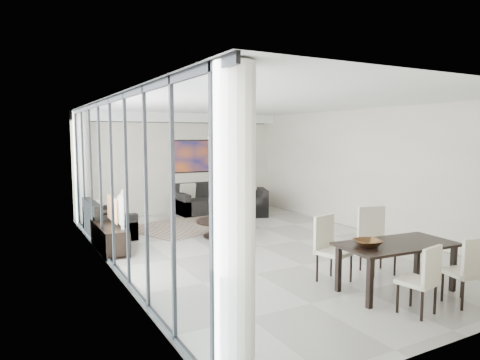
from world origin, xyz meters
TOP-DOWN VIEW (x-y plane):
  - room_shell at (0.46, 0.00)m, footprint 6.00×9.00m
  - window_wall at (-2.86, 0.00)m, footprint 0.37×8.95m
  - soffit at (0.00, 4.30)m, footprint 5.98×0.40m
  - painting at (0.50, 4.47)m, footprint 1.68×0.04m
  - chandelier at (0.30, 2.50)m, footprint 0.66×0.66m
  - rug at (-0.58, 2.60)m, footprint 3.18×2.81m
  - coffee_table at (-0.35, 1.17)m, footprint 1.08×1.08m
  - bowl_coffee at (-0.35, 1.13)m, footprint 0.25×0.25m
  - sofa_main at (0.94, 4.07)m, footprint 2.39×0.98m
  - loveseat at (-2.55, 2.51)m, footprint 0.91×1.61m
  - armchair at (1.59, 3.04)m, footprint 1.12×1.14m
  - side_table at (-2.65, 2.37)m, footprint 0.42×0.42m
  - tv_console at (-2.76, 1.25)m, footprint 0.45×1.60m
  - television at (-2.60, 1.23)m, footprint 0.41×1.10m
  - dining_table at (0.42, -3.10)m, footprint 1.80×1.01m
  - dining_chair_sw at (0.04, -3.87)m, footprint 0.49×0.49m
  - dining_chair_se at (0.81, -3.96)m, footprint 0.51×0.51m
  - dining_chair_nw at (-0.12, -2.26)m, footprint 0.57×0.57m
  - dining_chair_ne at (0.85, -2.27)m, footprint 0.60×0.60m
  - bowl_dining at (-0.08, -3.03)m, footprint 0.45×0.45m

SIDE VIEW (x-z plane):
  - rug at x=-0.58m, z-range 0.00..0.01m
  - coffee_table at x=-0.35m, z-range 0.02..0.40m
  - tv_console at x=-2.76m, z-range 0.00..0.50m
  - armchair at x=1.59m, z-range -0.12..0.64m
  - loveseat at x=-2.55m, z-range -0.13..0.68m
  - sofa_main at x=0.94m, z-range -0.14..0.73m
  - side_table at x=-2.65m, z-range 0.10..0.68m
  - bowl_coffee at x=-0.35m, z-range 0.38..0.45m
  - dining_chair_sw at x=0.04m, z-range 0.07..0.97m
  - dining_chair_se at x=0.81m, z-range 0.07..1.02m
  - dining_chair_nw at x=-0.12m, z-range 0.08..1.10m
  - dining_chair_ne at x=0.85m, z-range 0.08..1.17m
  - dining_table at x=0.42m, z-range 0.27..0.99m
  - bowl_dining at x=-0.08m, z-range 0.72..0.81m
  - television at x=-2.60m, z-range 0.50..1.13m
  - room_shell at x=0.46m, z-range 0.00..2.90m
  - window_wall at x=-2.86m, z-range 0.02..2.92m
  - painting at x=0.50m, z-range 1.16..2.14m
  - chandelier at x=0.30m, z-range 2.00..2.71m
  - soffit at x=0.00m, z-range 2.64..2.90m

